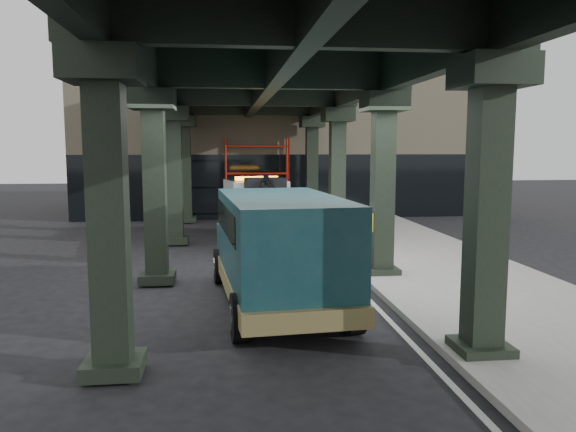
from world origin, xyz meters
TOP-DOWN VIEW (x-y plane):
  - ground at (0.00, 0.00)m, footprint 90.00×90.00m
  - sidewalk at (4.50, 2.00)m, footprint 5.00×40.00m
  - lane_stripe at (1.70, 2.00)m, footprint 0.12×38.00m
  - viaduct at (-0.40, 2.00)m, footprint 7.40×32.00m
  - building at (2.00, 20.00)m, footprint 22.00×10.00m
  - scaffolding at (0.00, 14.64)m, footprint 3.08×0.88m
  - tow_truck at (-0.06, 7.47)m, footprint 3.36×8.04m
  - towed_van at (-0.48, -0.58)m, footprint 2.92×6.41m

SIDE VIEW (x-z plane):
  - ground at x=0.00m, z-range 0.00..0.00m
  - lane_stripe at x=1.70m, z-range 0.00..0.01m
  - sidewalk at x=4.50m, z-range 0.00..0.15m
  - tow_truck at x=-0.06m, z-range -0.03..2.53m
  - towed_van at x=-0.48m, z-range 0.10..2.63m
  - scaffolding at x=0.00m, z-range 0.11..4.11m
  - building at x=2.00m, z-range 0.00..8.00m
  - viaduct at x=-0.40m, z-range 2.26..8.66m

